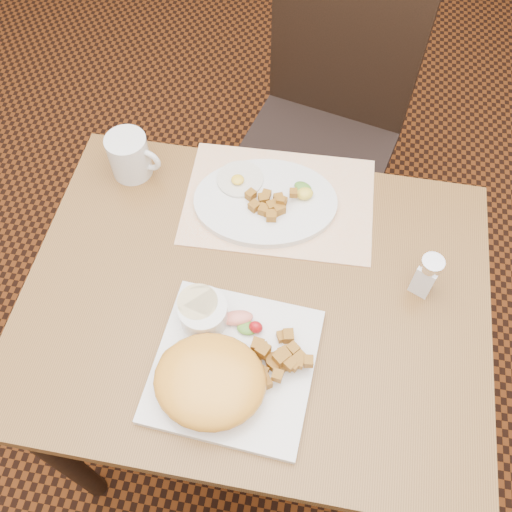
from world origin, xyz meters
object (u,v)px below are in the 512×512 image
(chair_far, at_px, (325,119))
(salt_shaker, at_px, (427,275))
(plate_oval, at_px, (265,202))
(coffee_mug, at_px, (130,156))
(plate_square, at_px, (234,365))
(table, at_px, (255,319))

(chair_far, height_order, salt_shaker, chair_far)
(plate_oval, relative_size, coffee_mug, 2.57)
(plate_square, distance_m, coffee_mug, 0.51)
(plate_oval, bearing_deg, chair_far, 79.31)
(salt_shaker, xyz_separation_m, coffee_mug, (-0.63, 0.19, -0.00))
(chair_far, xyz_separation_m, plate_oval, (-0.09, -0.49, 0.22))
(plate_oval, height_order, salt_shaker, salt_shaker)
(plate_square, height_order, salt_shaker, salt_shaker)
(table, distance_m, salt_shaker, 0.36)
(plate_oval, relative_size, salt_shaker, 3.05)
(plate_square, bearing_deg, chair_far, 84.26)
(table, bearing_deg, coffee_mug, 141.08)
(salt_shaker, distance_m, coffee_mug, 0.66)
(table, distance_m, plate_oval, 0.25)
(table, relative_size, chair_far, 0.93)
(plate_oval, bearing_deg, plate_square, -89.01)
(plate_square, height_order, plate_oval, plate_oval)
(chair_far, relative_size, salt_shaker, 9.70)
(coffee_mug, bearing_deg, chair_far, 48.65)
(table, xyz_separation_m, plate_square, (-0.01, -0.15, 0.12))
(chair_far, bearing_deg, plate_square, 97.35)
(plate_square, height_order, coffee_mug, coffee_mug)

